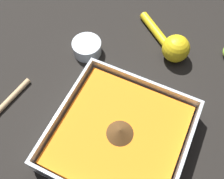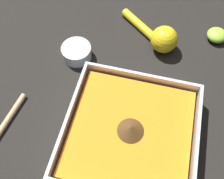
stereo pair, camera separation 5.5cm
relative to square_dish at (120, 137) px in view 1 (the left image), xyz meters
The scene contains 4 objects.
ground_plane 0.05m from the square_dish, 46.92° to the right, with size 4.00×4.00×0.00m, color black.
square_dish is the anchor object (origin of this frame).
spice_bowl 0.24m from the square_dish, 46.54° to the right, with size 0.07×0.07×0.03m.
lemon_squeezer 0.26m from the square_dish, 94.37° to the right, with size 0.15×0.13×0.06m.
Camera 1 is at (-0.09, 0.20, 0.51)m, focal length 42.00 mm.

